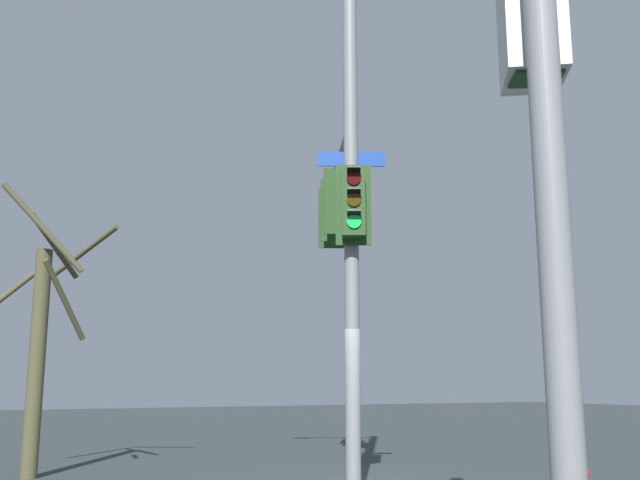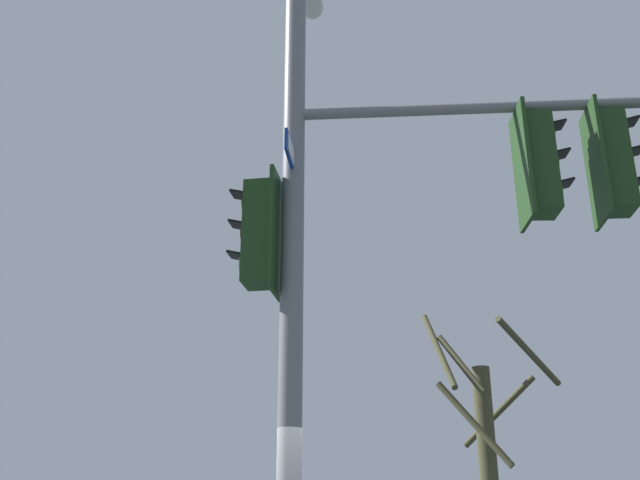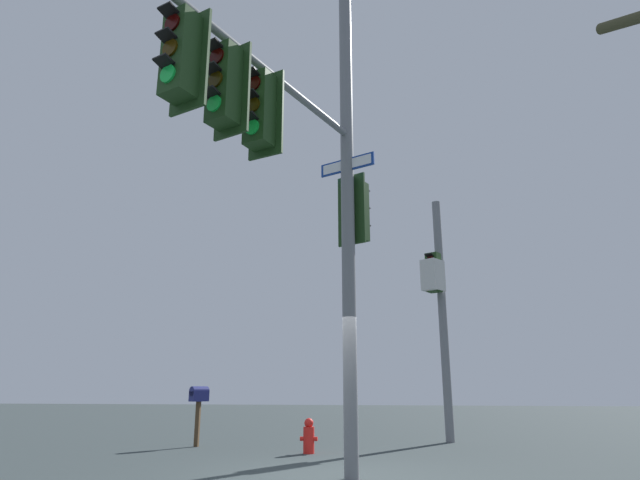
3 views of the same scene
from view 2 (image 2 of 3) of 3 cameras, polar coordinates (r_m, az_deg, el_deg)
The scene contains 2 objects.
main_signal_pole_assembly at distance 7.84m, azimuth 7.44°, elevation 5.21°, with size 4.36×5.22×9.48m.
bare_tree_behind_pole at distance 12.59m, azimuth 12.96°, elevation -17.14°, with size 2.29×2.18×5.23m.
Camera 2 is at (-6.39, 1.89, 1.66)m, focal length 41.19 mm.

